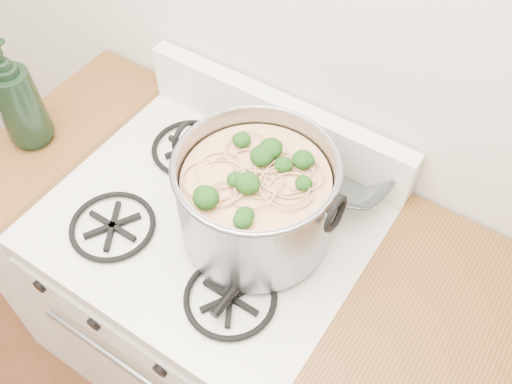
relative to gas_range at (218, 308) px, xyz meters
The scene contains 6 objects.
gas_range is the anchor object (origin of this frame).
counter_left 0.51m from the gas_range, behind, with size 0.25×0.65×0.92m.
stock_pot 0.61m from the gas_range, 13.17° to the left, with size 0.38×0.35×0.24m.
spatula 0.53m from the gas_range, 14.71° to the left, with size 0.29×0.31×0.02m, color black, non-canonical shape.
glass_bowl 0.61m from the gas_range, 53.84° to the left, with size 0.11×0.11×0.03m, color white.
bottle 0.83m from the gas_range, behind, with size 0.12×0.12×0.30m, color black.
Camera 1 is at (0.54, 0.66, 2.02)m, focal length 40.00 mm.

